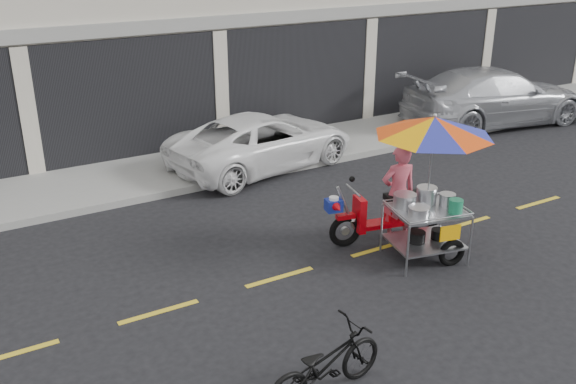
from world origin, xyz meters
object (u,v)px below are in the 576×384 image
white_pickup (263,141)px  food_vendor_rig (418,165)px  silver_pickup (495,96)px  near_bicycle (325,364)px

white_pickup → food_vendor_rig: (0.25, -5.00, 0.93)m
silver_pickup → near_bicycle: (-10.40, -7.26, -0.35)m
white_pickup → near_bicycle: bearing=146.7°
silver_pickup → near_bicycle: size_ratio=3.29×
white_pickup → silver_pickup: 7.31m
white_pickup → near_bicycle: white_pickup is taller
silver_pickup → near_bicycle: silver_pickup is taller
silver_pickup → white_pickup: bearing=96.6°
white_pickup → food_vendor_rig: bearing=172.3°
white_pickup → food_vendor_rig: food_vendor_rig is taller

